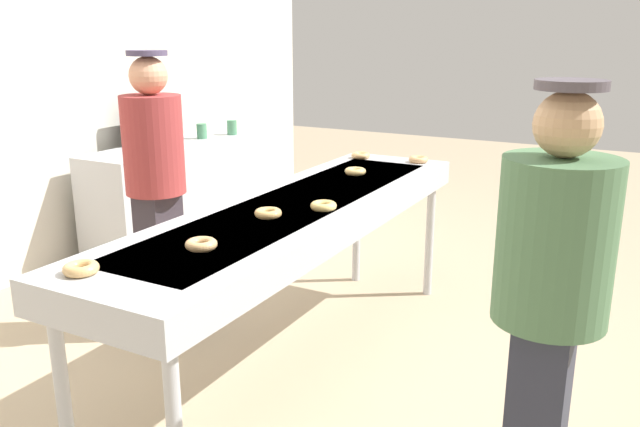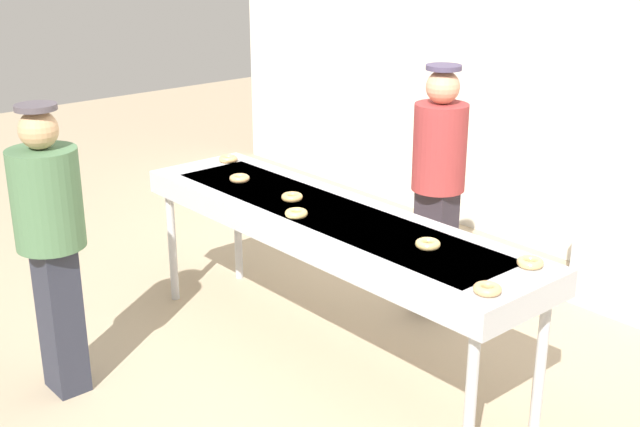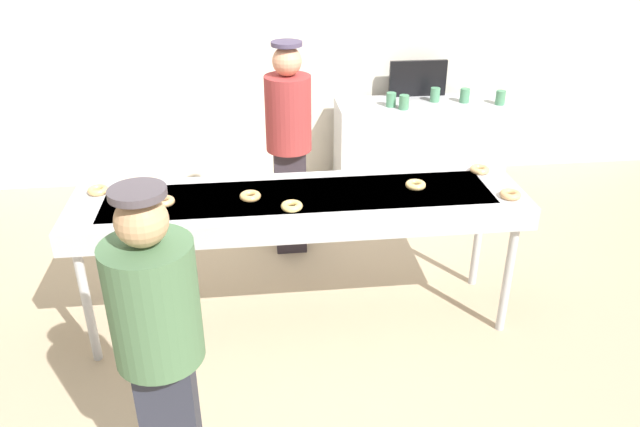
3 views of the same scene
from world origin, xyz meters
name	(u,v)px [view 3 (image 3 of 3)]	position (x,y,z in m)	size (l,w,h in m)	color
ground_plane	(302,317)	(0.00, 0.00, 0.00)	(16.00, 16.00, 0.00)	tan
back_wall	(276,35)	(0.00, 2.47, 1.42)	(8.00, 0.12, 2.84)	silver
fryer_conveyor	(300,206)	(0.00, 0.00, 0.85)	(2.81, 0.71, 0.93)	#B7BABF
glazed_donut_0	(292,206)	(-0.06, -0.19, 0.95)	(0.13, 0.13, 0.04)	#E1BC69
glazed_donut_1	(510,194)	(1.28, -0.18, 0.95)	(0.13, 0.13, 0.04)	#E2A96D
glazed_donut_2	(480,169)	(1.23, 0.22, 0.95)	(0.13, 0.13, 0.04)	#DDAE6D
glazed_donut_3	(98,190)	(-1.24, 0.17, 0.95)	(0.13, 0.13, 0.04)	#E4B06A
glazed_donut_4	(416,185)	(0.74, 0.03, 0.95)	(0.13, 0.13, 0.04)	#E2BB6E
glazed_donut_5	(164,201)	(-0.82, -0.03, 0.95)	(0.13, 0.13, 0.04)	tan
glazed_donut_6	(250,196)	(-0.30, -0.02, 0.95)	(0.13, 0.13, 0.04)	tan
worker_baker	(289,138)	(0.00, 0.95, 0.95)	(0.34, 0.34, 1.67)	#2F2830
customer_waiting	(159,341)	(-0.70, -1.36, 0.95)	(0.37, 0.37, 1.64)	#2A2D3A
prep_counter	(419,146)	(1.32, 2.02, 0.43)	(1.60, 0.52, 0.86)	#B7BABF
paper_cup_0	(500,98)	(2.02, 1.87, 0.93)	(0.09, 0.09, 0.13)	#4C8C66
paper_cup_1	(465,96)	(1.71, 1.97, 0.93)	(0.09, 0.09, 0.13)	#4C8C66
paper_cup_2	(435,95)	(1.44, 2.03, 0.93)	(0.09, 0.09, 0.13)	#4C8C66
paper_cup_3	(404,102)	(1.10, 1.83, 0.93)	(0.09, 0.09, 0.13)	#4C8C66
paper_cup_4	(391,100)	(1.00, 1.92, 0.93)	(0.09, 0.09, 0.13)	#4C8C66
menu_display	(418,78)	(1.32, 2.23, 1.03)	(0.55, 0.04, 0.34)	black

